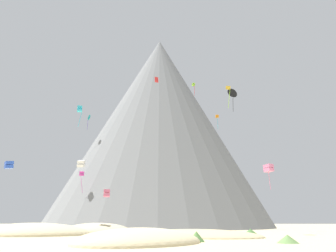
# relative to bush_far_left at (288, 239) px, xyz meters

# --- Properties ---
(ground_plane) EXTENTS (400.00, 400.00, 0.00)m
(ground_plane) POSITION_rel_bush_far_left_xyz_m (-13.05, 1.48, -0.41)
(ground_plane) COLOR #CCBA8E
(dune_foreground_left) EXTENTS (17.13, 18.40, 2.97)m
(dune_foreground_left) POSITION_rel_bush_far_left_xyz_m (-14.60, -0.83, -0.41)
(dune_foreground_left) COLOR beige
(dune_foreground_left) RESTS_ON ground_plane
(dune_foreground_right) EXTENTS (17.21, 17.61, 3.48)m
(dune_foreground_right) POSITION_rel_bush_far_left_xyz_m (-26.09, 28.84, -0.41)
(dune_foreground_right) COLOR beige
(dune_foreground_right) RESTS_ON ground_plane
(dune_midground) EXTENTS (19.53, 16.84, 3.66)m
(dune_midground) POSITION_rel_bush_far_left_xyz_m (-33.16, 18.01, -0.41)
(dune_midground) COLOR beige
(dune_midground) RESTS_ON ground_plane
(dune_back_low) EXTENTS (22.93, 20.40, 2.02)m
(dune_back_low) POSITION_rel_bush_far_left_xyz_m (-8.56, 13.87, -0.41)
(dune_back_low) COLOR #C6B284
(dune_back_low) RESTS_ON ground_plane
(bush_far_left) EXTENTS (2.33, 2.33, 0.82)m
(bush_far_left) POSITION_rel_bush_far_left_xyz_m (0.00, 0.00, 0.00)
(bush_far_left) COLOR #668C4C
(bush_far_left) RESTS_ON ground_plane
(bush_far_right) EXTENTS (1.65, 1.65, 1.06)m
(bush_far_right) POSITION_rel_bush_far_left_xyz_m (-11.82, 9.27, 0.12)
(bush_far_right) COLOR #477238
(bush_far_right) RESTS_ON ground_plane
(bush_near_left) EXTENTS (3.28, 3.28, 0.58)m
(bush_near_left) POSITION_rel_bush_far_left_xyz_m (-19.10, 22.41, -0.12)
(bush_near_left) COLOR #477238
(bush_near_left) RESTS_ON ground_plane
(bush_near_right) EXTENTS (3.53, 3.53, 0.96)m
(bush_near_right) POSITION_rel_bush_far_left_xyz_m (-0.22, 18.14, 0.07)
(bush_near_right) COLOR #477238
(bush_near_right) RESTS_ON ground_plane
(bush_ridge_crest) EXTENTS (2.47, 2.47, 1.08)m
(bush_ridge_crest) POSITION_rel_bush_far_left_xyz_m (-8.88, 1.81, 0.13)
(bush_ridge_crest) COLOR #568442
(bush_ridge_crest) RESTS_ON ground_plane
(bush_low_patch) EXTENTS (1.70, 1.70, 0.51)m
(bush_low_patch) POSITION_rel_bush_far_left_xyz_m (-24.85, 23.97, -0.16)
(bush_low_patch) COLOR #477238
(bush_low_patch) RESTS_ON ground_plane
(rock_massif) EXTENTS (100.55, 100.55, 65.28)m
(rock_massif) POSITION_rel_bush_far_left_xyz_m (-18.52, 75.91, 31.25)
(rock_massif) COLOR slate
(rock_massif) RESTS_ON ground_plane
(kite_violet_high) EXTENTS (0.75, 1.79, 1.78)m
(kite_violet_high) POSITION_rel_bush_far_left_xyz_m (-17.27, 57.77, 27.43)
(kite_violet_high) COLOR purple
(kite_teal_high) EXTENTS (0.81, 1.76, 4.64)m
(kite_teal_high) POSITION_rel_bush_far_left_xyz_m (-38.36, 61.40, 31.63)
(kite_teal_high) COLOR teal
(kite_orange_high) EXTENTS (0.85, 0.86, 4.04)m
(kite_orange_high) POSITION_rel_bush_far_left_xyz_m (-0.57, 55.48, 29.57)
(kite_orange_high) COLOR orange
(kite_blue_low) EXTENTS (1.77, 1.77, 1.31)m
(kite_blue_low) POSITION_rel_bush_far_left_xyz_m (-39.53, 20.24, 10.78)
(kite_blue_low) COLOR blue
(kite_black_high) EXTENTS (2.73, 1.82, 5.86)m
(kite_black_high) POSITION_rel_bush_far_left_xyz_m (1.77, 41.54, 31.10)
(kite_black_high) COLOR black
(kite_pink_low) EXTENTS (1.78, 1.79, 4.21)m
(kite_pink_low) POSITION_rel_bush_far_left_xyz_m (4.14, 21.94, 10.19)
(kite_pink_low) COLOR pink
(kite_red_high) EXTENTS (0.69, 0.49, 1.11)m
(kite_red_high) POSITION_rel_bush_far_left_xyz_m (-14.97, 23.50, 27.21)
(kite_red_high) COLOR red
(kite_lime_high) EXTENTS (1.06, 1.05, 4.15)m
(kite_lime_high) POSITION_rel_bush_far_left_xyz_m (-6.74, 60.28, 41.12)
(kite_lime_high) COLOR #8CD133
(kite_cyan_mid) EXTENTS (1.27, 1.29, 4.61)m
(kite_cyan_mid) POSITION_rel_bush_far_left_xyz_m (-31.90, 32.06, 24.47)
(kite_cyan_mid) COLOR #33BCDB
(kite_magenta_low) EXTENTS (1.32, 1.37, 5.41)m
(kite_magenta_low) POSITION_rel_bush_far_left_xyz_m (-35.55, 48.85, 13.04)
(kite_magenta_low) COLOR #D1339E
(kite_gold_high) EXTENTS (0.98, 0.17, 4.59)m
(kite_gold_high) POSITION_rel_bush_far_left_xyz_m (-1.12, 27.34, 26.01)
(kite_gold_high) COLOR gold
(kite_white_low) EXTENTS (1.23, 1.34, 1.54)m
(kite_white_low) POSITION_rel_bush_far_left_xyz_m (-29.16, 26.66, 11.95)
(kite_white_low) COLOR white
(kite_rainbow_low) EXTENTS (1.41, 1.45, 1.47)m
(kite_rainbow_low) POSITION_rel_bush_far_left_xyz_m (-25.49, 33.02, 7.02)
(kite_rainbow_low) COLOR #E5668C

